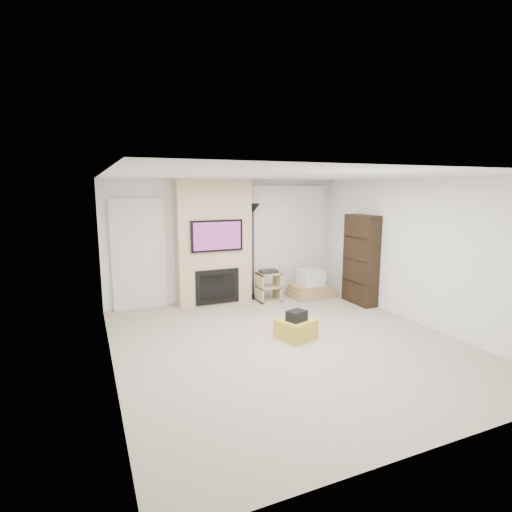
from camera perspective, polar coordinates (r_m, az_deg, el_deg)
name	(u,v)px	position (r m, az deg, el deg)	size (l,w,h in m)	color
floor	(287,342)	(6.24, 4.48, -12.21)	(5.00, 5.50, 0.00)	#ACA18D
ceiling	(290,176)	(5.79, 4.81, 11.38)	(5.00, 5.50, 0.00)	white
wall_back	(227,240)	(8.39, -4.21, 2.33)	(5.00, 2.50, 0.00)	white
wall_front	(441,317)	(3.76, 24.86, -7.91)	(5.00, 2.50, 0.00)	white
wall_left	(108,277)	(5.23, -20.39, -2.82)	(5.50, 2.50, 0.00)	white
wall_right	(417,251)	(7.39, 22.03, 0.62)	(5.50, 2.50, 0.00)	white
hvac_vent	(288,177)	(6.69, 4.60, 11.14)	(0.35, 0.18, 0.01)	silver
ottoman	(296,329)	(6.38, 5.70, -10.30)	(0.50, 0.50, 0.30)	gold
black_bag	(297,316)	(6.26, 5.83, -8.48)	(0.28, 0.22, 0.16)	black
fireplace_wall	(214,243)	(8.08, -6.06, 1.92)	(1.50, 0.47, 2.50)	#D7B88D
entry_door	(139,255)	(7.98, -16.40, 0.15)	(1.02, 0.11, 2.14)	silver
vertical_blinds	(287,236)	(8.89, 4.46, 2.90)	(1.98, 0.10, 2.37)	silver
floor_lamp	(253,224)	(8.30, -0.43, 4.57)	(0.30, 0.30, 2.01)	black
av_stand	(269,285)	(8.28, 1.80, -4.12)	(0.45, 0.38, 0.66)	tan
box_stack	(310,287)	(8.70, 7.77, -4.34)	(0.91, 0.70, 0.59)	tan
bookshelf	(361,260)	(8.29, 14.75, -0.51)	(0.30, 0.80, 1.80)	black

